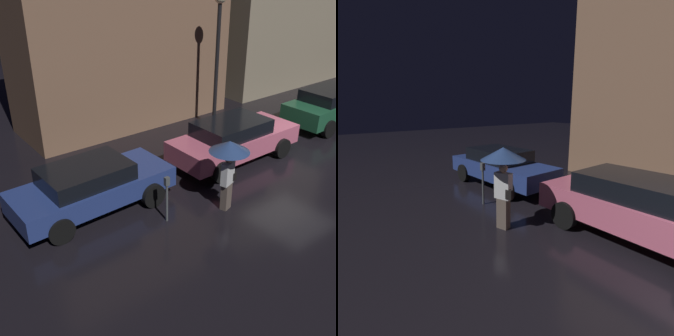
% 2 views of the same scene
% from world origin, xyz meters
% --- Properties ---
extents(parked_car_blue, '(4.29, 1.88, 1.32)m').
position_xyz_m(parked_car_blue, '(-6.95, 1.36, 0.71)').
color(parked_car_blue, navy).
rests_on(parked_car_blue, ground).
extents(parked_car_pink, '(4.46, 1.91, 1.38)m').
position_xyz_m(parked_car_pink, '(-1.90, 1.26, 0.74)').
color(parked_car_pink, '#DB6684').
rests_on(parked_car_pink, ground).
extents(pedestrian_with_umbrella, '(1.04, 1.04, 1.95)m').
position_xyz_m(pedestrian_with_umbrella, '(-4.13, -0.73, 1.57)').
color(pedestrian_with_umbrella, '#66564C').
rests_on(pedestrian_with_umbrella, ground).
extents(parking_meter, '(0.12, 0.10, 1.25)m').
position_xyz_m(parking_meter, '(-5.72, -0.25, 0.78)').
color(parking_meter, '#4C5154').
rests_on(parking_meter, ground).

